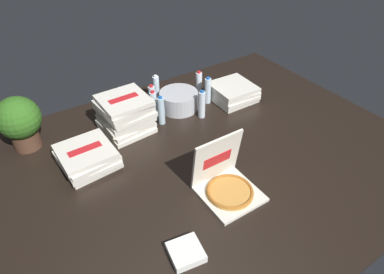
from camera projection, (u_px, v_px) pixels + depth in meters
The scene contains 15 objects.
ground_plane at pixel (201, 159), 2.47m from camera, with size 3.20×2.40×0.02m, color black.
open_pizza_box at pixel (226, 184), 2.17m from camera, with size 0.36×0.37×0.38m.
pizza_stack_center_far at pixel (87, 157), 2.36m from camera, with size 0.40×0.40×0.15m.
pizza_stack_right_far at pixel (125, 114), 2.66m from camera, with size 0.41×0.41×0.30m.
pizza_stack_right_mid at pixel (233, 92), 3.08m from camera, with size 0.38×0.39×0.15m.
ice_bucket at pixel (179, 100), 2.95m from camera, with size 0.34×0.34×0.16m, color #B7BABF.
water_bottle_0 at pixel (156, 89), 3.04m from camera, with size 0.06×0.06×0.25m.
water_bottle_1 at pixel (202, 105), 2.82m from camera, with size 0.06×0.06×0.25m.
water_bottle_2 at pixel (154, 105), 2.82m from camera, with size 0.06×0.06×0.25m.
water_bottle_3 at pixel (199, 84), 3.10m from camera, with size 0.06×0.06×0.25m.
water_bottle_4 at pixel (161, 111), 2.75m from camera, with size 0.06×0.06×0.25m.
water_bottle_5 at pixel (152, 99), 2.90m from camera, with size 0.06×0.06×0.25m.
water_bottle_6 at pixel (208, 91), 3.01m from camera, with size 0.06×0.06×0.25m.
potted_plant at pixel (19, 121), 2.43m from camera, with size 0.32×0.32×0.42m.
napkin_pile at pixel (186, 252), 1.82m from camera, with size 0.18×0.18×0.05m, color white.
Camera 1 is at (-1.07, -1.51, 1.63)m, focal length 31.40 mm.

